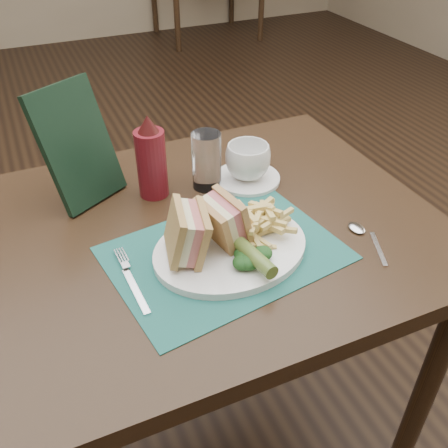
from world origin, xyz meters
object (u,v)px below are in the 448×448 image
object	(u,v)px
table_main	(216,342)
coffee_cup	(248,161)
sandwich_half_b	(214,223)
drinking_glass	(207,161)
placemat	(225,253)
plate	(230,249)
sandwich_half_a	(175,234)
ketchup_bottle	(151,157)
check_presenter	(77,145)
saucer	(247,178)

from	to	relation	value
table_main	coffee_cup	size ratio (longest dim) A/B	8.86
sandwich_half_b	drinking_glass	world-z (taller)	drinking_glass
table_main	placemat	distance (m)	0.39
plate	drinking_glass	size ratio (longest dim) A/B	2.31
sandwich_half_a	sandwich_half_b	world-z (taller)	sandwich_half_a
ketchup_bottle	drinking_glass	bearing A→B (deg)	-8.55
sandwich_half_b	check_presenter	xyz separation A→B (m)	(-0.18, 0.29, 0.06)
check_presenter	drinking_glass	bearing A→B (deg)	-45.59
placemat	saucer	distance (m)	0.27
table_main	drinking_glass	world-z (taller)	drinking_glass
sandwich_half_a	saucer	xyz separation A→B (m)	(0.24, 0.21, -0.06)
placemat	sandwich_half_a	distance (m)	0.11
sandwich_half_a	drinking_glass	bearing A→B (deg)	68.21
drinking_glass	check_presenter	size ratio (longest dim) A/B	0.51
sandwich_half_b	saucer	distance (m)	0.27
sandwich_half_a	ketchup_bottle	world-z (taller)	ketchup_bottle
table_main	check_presenter	size ratio (longest dim) A/B	3.54
sandwich_half_a	saucer	bearing A→B (deg)	52.74
placemat	saucer	xyz separation A→B (m)	(0.15, 0.22, 0.00)
table_main	plate	world-z (taller)	plate
sandwich_half_a	coffee_cup	size ratio (longest dim) A/B	1.01
ketchup_bottle	check_presenter	size ratio (longest dim) A/B	0.73
coffee_cup	ketchup_bottle	size ratio (longest dim) A/B	0.55
sandwich_half_a	coffee_cup	distance (m)	0.32
plate	sandwich_half_b	size ratio (longest dim) A/B	3.17
saucer	placemat	bearing A→B (deg)	-125.02
sandwich_half_a	drinking_glass	world-z (taller)	drinking_glass
plate	ketchup_bottle	world-z (taller)	ketchup_bottle
ketchup_bottle	check_presenter	distance (m)	0.15
saucer	check_presenter	size ratio (longest dim) A/B	0.59
sandwich_half_a	coffee_cup	xyz separation A→B (m)	(0.24, 0.21, -0.02)
plate	table_main	bearing A→B (deg)	76.90
sandwich_half_b	drinking_glass	xyz separation A→B (m)	(0.07, 0.22, -0.00)
table_main	check_presenter	xyz separation A→B (m)	(-0.22, 0.20, 0.50)
coffee_cup	ketchup_bottle	xyz separation A→B (m)	(-0.21, 0.03, 0.04)
sandwich_half_b	ketchup_bottle	xyz separation A→B (m)	(-0.04, 0.24, 0.03)
placemat	saucer	bearing A→B (deg)	54.98
sandwich_half_a	ketchup_bottle	xyz separation A→B (m)	(0.03, 0.24, 0.02)
drinking_glass	placemat	bearing A→B (deg)	-104.34
saucer	coffee_cup	distance (m)	0.05
placemat	sandwich_half_b	distance (m)	0.07
plate	drinking_glass	xyz separation A→B (m)	(0.05, 0.24, 0.06)
plate	sandwich_half_b	distance (m)	0.06
placemat	plate	size ratio (longest dim) A/B	1.40
coffee_cup	check_presenter	world-z (taller)	check_presenter
placemat	ketchup_bottle	distance (m)	0.27
drinking_glass	saucer	bearing A→B (deg)	-8.82
plate	sandwich_half_a	world-z (taller)	sandwich_half_a
drinking_glass	check_presenter	xyz separation A→B (m)	(-0.26, 0.07, 0.06)
plate	ketchup_bottle	distance (m)	0.28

